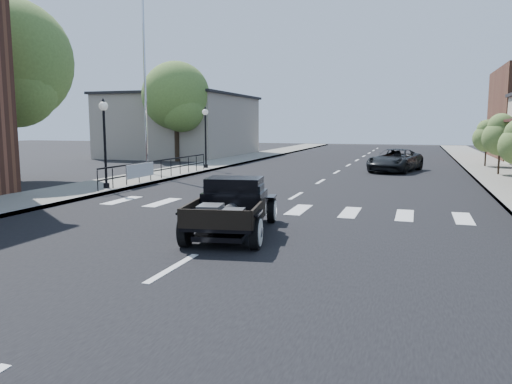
% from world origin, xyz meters
% --- Properties ---
extents(ground, '(120.00, 120.00, 0.00)m').
position_xyz_m(ground, '(0.00, 0.00, 0.00)').
color(ground, black).
rests_on(ground, ground).
extents(road, '(14.00, 80.00, 0.02)m').
position_xyz_m(road, '(0.00, 15.00, 0.01)').
color(road, black).
rests_on(road, ground).
extents(road_markings, '(12.00, 60.00, 0.06)m').
position_xyz_m(road_markings, '(0.00, 10.00, 0.00)').
color(road_markings, silver).
rests_on(road_markings, ground).
extents(sidewalk_left, '(3.00, 80.00, 0.15)m').
position_xyz_m(sidewalk_left, '(-8.50, 15.00, 0.07)').
color(sidewalk_left, gray).
rests_on(sidewalk_left, ground).
extents(sidewalk_right, '(3.00, 80.00, 0.15)m').
position_xyz_m(sidewalk_right, '(8.50, 15.00, 0.07)').
color(sidewalk_right, gray).
rests_on(sidewalk_right, ground).
extents(low_building_left, '(10.00, 12.00, 5.00)m').
position_xyz_m(low_building_left, '(-15.00, 28.00, 2.50)').
color(low_building_left, '#9F9385').
rests_on(low_building_left, ground).
extents(railing, '(0.08, 10.00, 1.00)m').
position_xyz_m(railing, '(-7.30, 10.00, 0.65)').
color(railing, black).
rests_on(railing, sidewalk_left).
extents(banner, '(0.04, 2.20, 0.60)m').
position_xyz_m(banner, '(-7.22, 8.00, 0.45)').
color(banner, silver).
rests_on(banner, sidewalk_left).
extents(lamp_post_b, '(0.36, 0.36, 3.56)m').
position_xyz_m(lamp_post_b, '(-7.60, 6.00, 1.93)').
color(lamp_post_b, black).
rests_on(lamp_post_b, sidewalk_left).
extents(lamp_post_c, '(0.36, 0.36, 3.56)m').
position_xyz_m(lamp_post_c, '(-7.60, 16.00, 1.93)').
color(lamp_post_c, black).
rests_on(lamp_post_c, sidewalk_left).
extents(flagpole, '(0.12, 0.12, 13.09)m').
position_xyz_m(flagpole, '(-9.20, 12.00, 6.70)').
color(flagpole, silver).
rests_on(flagpole, sidewalk_left).
extents(big_tree_near, '(5.81, 5.81, 8.53)m').
position_xyz_m(big_tree_near, '(-14.00, 8.00, 4.26)').
color(big_tree_near, '#527331').
rests_on(big_tree_near, ground).
extents(big_tree_far, '(4.92, 4.92, 7.22)m').
position_xyz_m(big_tree_far, '(-12.50, 22.00, 3.61)').
color(big_tree_far, '#527331').
rests_on(big_tree_far, ground).
extents(small_tree_d, '(1.79, 1.79, 2.99)m').
position_xyz_m(small_tree_d, '(8.30, 17.00, 1.64)').
color(small_tree_d, '#536F33').
rests_on(small_tree_d, sidewalk_right).
extents(small_tree_e, '(1.64, 1.64, 2.73)m').
position_xyz_m(small_tree_e, '(8.30, 22.35, 1.52)').
color(small_tree_e, '#536F33').
rests_on(small_tree_e, sidewalk_right).
extents(hotrod_pickup, '(2.52, 4.35, 1.42)m').
position_xyz_m(hotrod_pickup, '(0.04, 0.13, 0.71)').
color(hotrod_pickup, black).
rests_on(hotrod_pickup, ground).
extents(second_car, '(3.30, 5.06, 1.29)m').
position_xyz_m(second_car, '(3.11, 18.39, 0.65)').
color(second_car, black).
rests_on(second_car, ground).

